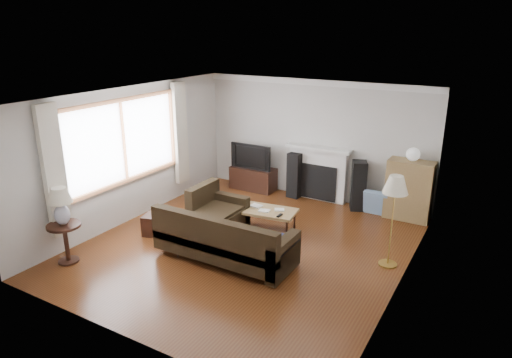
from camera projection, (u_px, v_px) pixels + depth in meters
The scene contains 17 objects.
room at pixel (247, 175), 7.28m from camera, with size 5.10×5.60×2.54m.
window at pixel (124, 141), 8.18m from camera, with size 0.12×2.74×1.54m, color #915935.
curtain_near at pixel (54, 172), 6.95m from camera, with size 0.10×0.35×2.10m, color beige.
curtain_far at pixel (180, 133), 9.45m from camera, with size 0.10×0.35×2.10m, color beige.
fireplace at pixel (318, 173), 9.59m from camera, with size 1.40×0.26×1.15m, color white.
tv_stand at pixel (253, 178), 10.27m from camera, with size 1.01×0.45×0.51m, color black.
television at pixel (253, 156), 10.10m from camera, with size 0.98×0.13×0.56m, color black.
speaker_left at pixel (296, 175), 9.76m from camera, with size 0.27×0.33×0.98m, color black.
speaker_right at pixel (358, 186), 9.07m from camera, with size 0.28×0.33×1.00m, color black.
bookshelf at pixel (409, 190), 8.59m from camera, with size 0.84×0.40×1.15m, color olive.
globe_lamp at pixel (413, 154), 8.37m from camera, with size 0.25×0.25×0.25m, color white.
sectional_sofa at pixel (225, 237), 7.10m from camera, with size 2.40×1.76×0.78m, color black.
coffee_table at pixel (266, 220), 8.18m from camera, with size 1.05×0.57×0.41m, color #977848.
footstool at pixel (157, 224), 8.08m from camera, with size 0.43×0.43×0.36m, color black.
floor_lamp at pixel (392, 222), 6.83m from camera, with size 0.37×0.37×1.45m, color #B58F3E.
side_table at pixel (66, 243), 7.06m from camera, with size 0.51×0.51×0.64m, color black.
table_lamp at pixel (61, 207), 6.87m from camera, with size 0.36×0.36×0.59m, color silver.
Camera 1 is at (3.58, -5.92, 3.51)m, focal length 32.00 mm.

